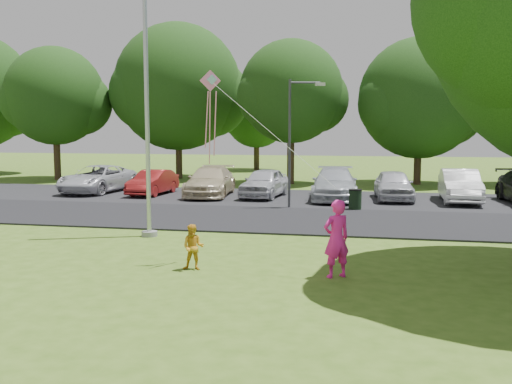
% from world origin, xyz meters
% --- Properties ---
extents(ground, '(120.00, 120.00, 0.00)m').
position_xyz_m(ground, '(0.00, 0.00, 0.00)').
color(ground, '#3D6119').
rests_on(ground, ground).
extents(park_road, '(60.00, 6.00, 0.06)m').
position_xyz_m(park_road, '(0.00, 9.00, 0.03)').
color(park_road, black).
rests_on(park_road, ground).
extents(parking_strip, '(42.00, 7.00, 0.06)m').
position_xyz_m(parking_strip, '(0.00, 15.50, 0.03)').
color(parking_strip, black).
rests_on(parking_strip, ground).
extents(flagpole, '(0.50, 0.50, 10.00)m').
position_xyz_m(flagpole, '(-3.50, 5.00, 4.17)').
color(flagpole, '#B7BABF').
rests_on(flagpole, ground).
extents(street_lamp, '(1.51, 0.51, 5.43)m').
position_xyz_m(street_lamp, '(0.13, 12.15, 3.26)').
color(street_lamp, '#3F3F44').
rests_on(street_lamp, ground).
extents(trash_can, '(0.56, 0.56, 0.89)m').
position_xyz_m(trash_can, '(2.69, 12.07, 0.45)').
color(trash_can, black).
rests_on(trash_can, ground).
extents(tree_row, '(64.35, 11.94, 10.88)m').
position_xyz_m(tree_row, '(1.59, 24.23, 5.71)').
color(tree_row, '#332316').
rests_on(tree_row, ground).
extents(horizon_trees, '(77.46, 7.20, 7.02)m').
position_xyz_m(horizon_trees, '(4.06, 33.88, 4.30)').
color(horizon_trees, '#332316').
rests_on(horizon_trees, ground).
extents(parked_cars, '(23.60, 5.80, 1.48)m').
position_xyz_m(parked_cars, '(-0.09, 15.42, 0.78)').
color(parked_cars, silver).
rests_on(parked_cars, ground).
extents(woman, '(0.78, 0.72, 1.79)m').
position_xyz_m(woman, '(2.61, 1.15, 0.90)').
color(woman, '#FA219E').
rests_on(woman, ground).
extents(child_yellow, '(0.57, 0.46, 1.11)m').
position_xyz_m(child_yellow, '(-0.80, 1.15, 0.56)').
color(child_yellow, gold).
rests_on(child_yellow, ground).
extents(kite, '(3.42, 1.00, 2.79)m').
position_xyz_m(kite, '(-0.49, 1.89, 4.06)').
color(kite, pink).
rests_on(kite, ground).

